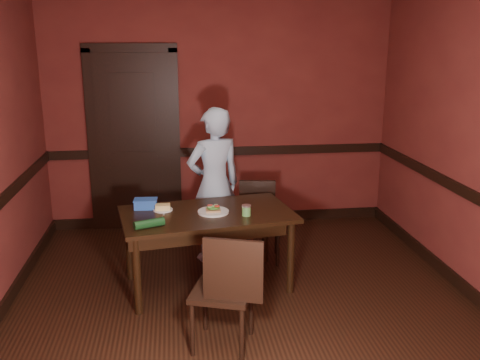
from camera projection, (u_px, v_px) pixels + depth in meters
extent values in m
cube|color=black|center=(245.00, 312.00, 4.45)|extent=(4.00, 4.50, 0.01)
cube|color=maroon|center=(220.00, 114.00, 6.25)|extent=(4.00, 0.02, 2.70)
cube|color=maroon|center=(329.00, 285.00, 1.94)|extent=(4.00, 0.02, 2.70)
cube|color=black|center=(220.00, 151.00, 6.35)|extent=(4.00, 0.03, 0.10)
cube|color=black|center=(221.00, 218.00, 6.57)|extent=(4.00, 0.03, 0.12)
cube|color=black|center=(470.00, 292.00, 4.67)|extent=(0.03, 4.50, 0.12)
cube|color=black|center=(134.00, 143.00, 6.18)|extent=(0.85, 0.04, 2.05)
cube|color=black|center=(93.00, 144.00, 6.14)|extent=(0.10, 0.06, 2.15)
cube|color=black|center=(176.00, 142.00, 6.25)|extent=(0.10, 0.06, 2.15)
cube|color=black|center=(130.00, 48.00, 5.92)|extent=(1.05, 0.06, 0.10)
cube|color=black|center=(208.00, 249.00, 4.85)|extent=(1.63, 1.08, 0.71)
imported|color=#A2C2DA|center=(214.00, 185.00, 5.35)|extent=(0.66, 0.54, 1.57)
cylinder|color=silver|center=(213.00, 212.00, 4.75)|extent=(0.28, 0.28, 0.01)
cube|color=#A97F52|center=(213.00, 210.00, 4.74)|extent=(0.13, 0.12, 0.02)
ellipsoid|color=#3C822D|center=(213.00, 208.00, 4.74)|extent=(0.12, 0.11, 0.03)
cylinder|color=red|center=(210.00, 205.00, 4.74)|extent=(0.05, 0.05, 0.01)
cylinder|color=red|center=(217.00, 206.00, 4.73)|extent=(0.05, 0.05, 0.01)
cylinder|color=#8AB461|center=(210.00, 207.00, 4.70)|extent=(0.03, 0.03, 0.01)
cylinder|color=#8AB461|center=(216.00, 205.00, 4.76)|extent=(0.03, 0.03, 0.01)
cylinder|color=#8AB461|center=(213.00, 206.00, 4.73)|extent=(0.03, 0.03, 0.01)
cylinder|color=#5B9A4B|center=(246.00, 211.00, 4.66)|extent=(0.08, 0.08, 0.08)
cylinder|color=silver|center=(246.00, 206.00, 4.65)|extent=(0.08, 0.08, 0.01)
cylinder|color=silver|center=(163.00, 210.00, 4.81)|extent=(0.18, 0.18, 0.01)
cube|color=#ECCD75|center=(163.00, 207.00, 4.81)|extent=(0.13, 0.09, 0.04)
cube|color=blue|center=(146.00, 204.00, 4.86)|extent=(0.20, 0.14, 0.08)
cube|color=blue|center=(145.00, 200.00, 4.85)|extent=(0.22, 0.15, 0.01)
cylinder|color=#133917|center=(149.00, 223.00, 4.37)|extent=(0.26, 0.16, 0.07)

